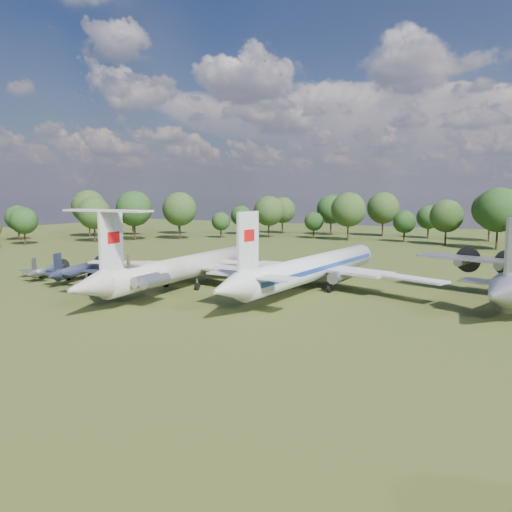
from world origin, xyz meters
The scene contains 6 objects.
ground centered at (0.00, 0.00, 0.00)m, with size 300.00×300.00×0.00m, color #203E14.
il62_airliner centered at (-4.86, -2.09, 2.34)m, with size 36.72×47.74×4.68m, color #B4B4AF, non-canonical shape.
tu104_jet centered at (12.38, 5.22, 2.50)m, with size 37.46×49.95×5.00m, color silver, non-canonical shape.
small_prop_west centered at (-23.54, -6.32, 1.26)m, with size 12.63×17.22×2.53m, color black, non-canonical shape.
small_prop_northwest centered at (-29.95, -7.10, 0.95)m, with size 9.54×13.01×1.91m, color #A1A3A8, non-canonical shape.
person_on_il62 centered at (-4.24, -15.18, 5.49)m, with size 0.59×0.39×1.62m, color #9C7A4F.
Camera 1 is at (39.79, -61.27, 13.86)m, focal length 35.00 mm.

